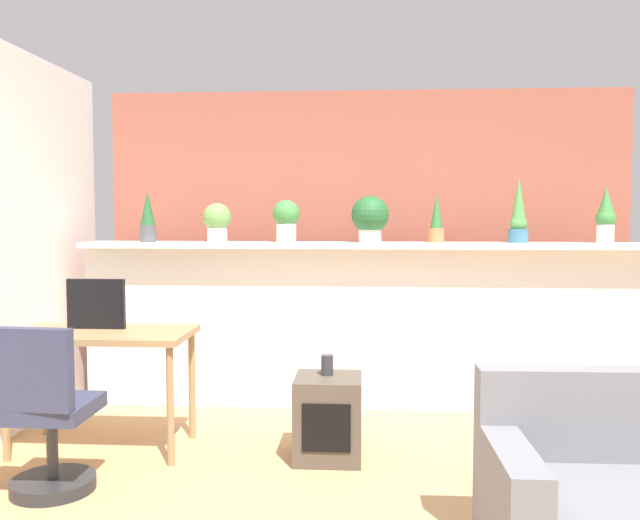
{
  "coord_description": "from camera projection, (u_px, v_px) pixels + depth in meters",
  "views": [
    {
      "loc": [
        -0.01,
        -3.12,
        1.47
      ],
      "look_at": [
        -0.29,
        1.08,
        1.19
      ],
      "focal_mm": 37.97,
      "sensor_mm": 36.0,
      "label": 1
    }
  ],
  "objects": [
    {
      "name": "potted_plant_2",
      "position": [
        286.0,
        219.0,
        5.08
      ],
      "size": [
        0.2,
        0.2,
        0.32
      ],
      "color": "silver",
      "rests_on": "plant_shelf"
    },
    {
      "name": "office_chair",
      "position": [
        46.0,
        423.0,
        3.53
      ],
      "size": [
        0.46,
        0.46,
        0.91
      ],
      "color": "#262628",
      "rests_on": "ground"
    },
    {
      "name": "tv_monitor",
      "position": [
        96.0,
        304.0,
        4.28
      ],
      "size": [
        0.37,
        0.04,
        0.32
      ],
      "primitive_type": "cube",
      "color": "black",
      "rests_on": "desk"
    },
    {
      "name": "potted_plant_1",
      "position": [
        217.0,
        221.0,
        5.14
      ],
      "size": [
        0.21,
        0.21,
        0.3
      ],
      "color": "silver",
      "rests_on": "plant_shelf"
    },
    {
      "name": "potted_plant_0",
      "position": [
        148.0,
        218.0,
        5.15
      ],
      "size": [
        0.12,
        0.12,
        0.39
      ],
      "color": "#4C4C51",
      "rests_on": "plant_shelf"
    },
    {
      "name": "potted_plant_3",
      "position": [
        370.0,
        217.0,
        5.05
      ],
      "size": [
        0.28,
        0.28,
        0.35
      ],
      "color": "silver",
      "rests_on": "plant_shelf"
    },
    {
      "name": "potted_plant_6",
      "position": [
        606.0,
        216.0,
        4.94
      ],
      "size": [
        0.14,
        0.14,
        0.41
      ],
      "color": "silver",
      "rests_on": "plant_shelf"
    },
    {
      "name": "desk",
      "position": [
        102.0,
        344.0,
        4.22
      ],
      "size": [
        1.1,
        0.6,
        0.75
      ],
      "color": "#99754C",
      "rests_on": "ground"
    },
    {
      "name": "side_cube_shelf",
      "position": [
        328.0,
        418.0,
        4.08
      ],
      "size": [
        0.4,
        0.41,
        0.5
      ],
      "color": "#4C4238",
      "rests_on": "ground"
    },
    {
      "name": "vase_on_shelf",
      "position": [
        327.0,
        365.0,
        4.11
      ],
      "size": [
        0.07,
        0.07,
        0.12
      ],
      "primitive_type": "cylinder",
      "color": "#2D2D33",
      "rests_on": "side_cube_shelf"
    },
    {
      "name": "plant_shelf",
      "position": [
        366.0,
        245.0,
        5.07
      ],
      "size": [
        4.31,
        0.38,
        0.04
      ],
      "primitive_type": "cube",
      "color": "white",
      "rests_on": "divider_wall"
    },
    {
      "name": "divider_wall",
      "position": [
        365.0,
        328.0,
        5.16
      ],
      "size": [
        4.31,
        0.16,
        1.22
      ],
      "primitive_type": "cube",
      "color": "white",
      "rests_on": "ground"
    },
    {
      "name": "potted_plant_5",
      "position": [
        518.0,
        216.0,
        5.02
      ],
      "size": [
        0.15,
        0.15,
        0.49
      ],
      "color": "#386B84",
      "rests_on": "plant_shelf"
    },
    {
      "name": "brick_wall_behind",
      "position": [
        366.0,
        241.0,
        5.71
      ],
      "size": [
        4.31,
        0.1,
        2.5
      ],
      "primitive_type": "cube",
      "color": "#9E5442",
      "rests_on": "ground"
    },
    {
      "name": "potted_plant_4",
      "position": [
        436.0,
        221.0,
        5.06
      ],
      "size": [
        0.12,
        0.12,
        0.36
      ],
      "color": "#C66B42",
      "rests_on": "plant_shelf"
    }
  ]
}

